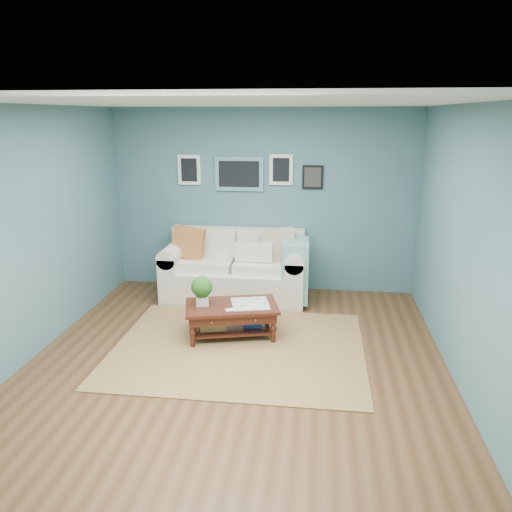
# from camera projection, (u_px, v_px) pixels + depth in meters

# --- Properties ---
(room_shell) EXTENTS (5.00, 5.02, 2.70)m
(room_shell) POSITION_uv_depth(u_px,v_px,m) (235.00, 240.00, 5.09)
(room_shell) COLOR brown
(room_shell) RESTS_ON ground
(area_rug) EXTENTS (2.85, 2.28, 0.01)m
(area_rug) POSITION_uv_depth(u_px,v_px,m) (239.00, 348.00, 5.74)
(area_rug) COLOR brown
(area_rug) RESTS_ON ground
(loveseat) EXTENTS (2.09, 0.95, 1.07)m
(loveseat) POSITION_uv_depth(u_px,v_px,m) (241.00, 268.00, 7.26)
(loveseat) COLOR silver
(loveseat) RESTS_ON ground
(coffee_table) EXTENTS (1.21, 0.88, 0.76)m
(coffee_table) POSITION_uv_depth(u_px,v_px,m) (227.00, 310.00, 5.96)
(coffee_table) COLOR black
(coffee_table) RESTS_ON ground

